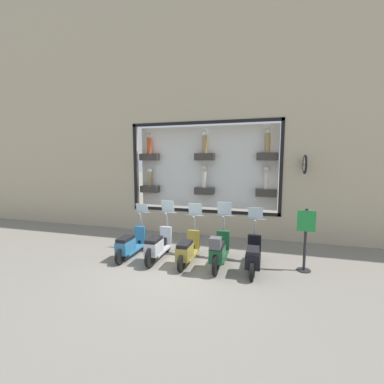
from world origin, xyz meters
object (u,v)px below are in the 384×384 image
scooter_green_1 (219,250)px  shop_sign_post (305,238)px  scooter_olive_2 (188,249)px  scooter_silver_3 (158,245)px  scooter_teal_4 (130,244)px  scooter_black_0 (253,256)px

scooter_green_1 → shop_sign_post: size_ratio=1.08×
scooter_olive_2 → scooter_silver_3: scooter_silver_3 is taller
scooter_olive_2 → scooter_teal_4: scooter_olive_2 is taller
scooter_olive_2 → scooter_silver_3: (0.01, 0.91, 0.03)m
scooter_black_0 → scooter_green_1: bearing=92.9°
scooter_green_1 → scooter_silver_3: (0.06, 1.82, -0.04)m
scooter_silver_3 → shop_sign_post: 4.08m
scooter_black_0 → shop_sign_post: 1.45m
scooter_green_1 → scooter_teal_4: (0.04, 2.73, -0.08)m
scooter_olive_2 → scooter_teal_4: (-0.00, 1.82, -0.01)m
scooter_olive_2 → scooter_silver_3: 0.91m
scooter_black_0 → scooter_silver_3: size_ratio=0.99×
scooter_black_0 → shop_sign_post: shop_sign_post is taller
scooter_olive_2 → shop_sign_post: bearing=-83.1°
scooter_olive_2 → scooter_teal_4: size_ratio=1.00×
scooter_silver_3 → scooter_teal_4: bearing=90.8°
scooter_silver_3 → scooter_green_1: bearing=-91.8°
scooter_green_1 → scooter_black_0: bearing=-87.1°
scooter_green_1 → scooter_teal_4: bearing=89.1°
scooter_silver_3 → shop_sign_post: (0.37, -4.04, 0.46)m
scooter_green_1 → shop_sign_post: 2.29m
scooter_silver_3 → scooter_olive_2: bearing=-90.6°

